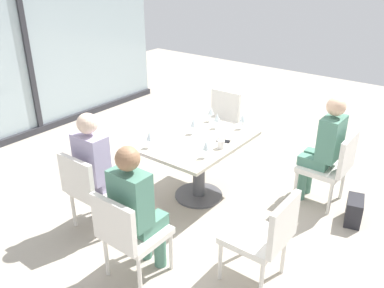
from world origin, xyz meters
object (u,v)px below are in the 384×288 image
(person_far_left, at_px, (97,165))
(wine_glass_1, at_px, (217,118))
(chair_far_left, at_px, (91,187))
(wine_glass_0, at_px, (150,136))
(person_front_right, at_px, (324,145))
(wine_glass_4, at_px, (243,118))
(chair_front_right, at_px, (331,164))
(wine_glass_2, at_px, (211,111))
(handbag_0, at_px, (354,210))
(chair_side_end, at_px, (129,232))
(person_side_end, at_px, (137,205))
(chair_far_right, at_px, (219,119))
(wine_glass_5, at_px, (193,123))
(coffee_cup, at_px, (221,144))
(chair_front_left, at_px, (265,234))
(wine_glass_3, at_px, (206,146))
(cell_phone_on_table, at_px, (223,141))
(dining_table_main, at_px, (199,155))

(person_far_left, distance_m, wine_glass_1, 1.52)
(chair_far_left, distance_m, wine_glass_0, 0.79)
(chair_far_left, height_order, person_far_left, person_far_left)
(person_front_right, bearing_deg, wine_glass_4, 102.31)
(wine_glass_0, bearing_deg, wine_glass_4, -26.09)
(chair_front_right, relative_size, wine_glass_2, 4.70)
(handbag_0, bearing_deg, wine_glass_4, 76.24)
(chair_side_end, height_order, handbag_0, chair_side_end)
(person_side_end, distance_m, wine_glass_4, 1.90)
(chair_far_right, distance_m, wine_glass_5, 1.16)
(wine_glass_0, distance_m, handbag_0, 2.30)
(handbag_0, bearing_deg, chair_far_right, 60.47)
(wine_glass_0, bearing_deg, chair_far_right, 6.76)
(wine_glass_4, bearing_deg, coffee_cup, -170.80)
(chair_far_right, bearing_deg, chair_front_left, -137.85)
(person_far_left, height_order, wine_glass_5, person_far_left)
(person_front_right, relative_size, wine_glass_3, 6.81)
(chair_far_right, distance_m, handbag_0, 2.20)
(person_side_end, xyz_separation_m, wine_glass_5, (1.42, 0.48, 0.16))
(wine_glass_4, bearing_deg, person_front_right, -77.69)
(wine_glass_4, distance_m, wine_glass_5, 0.60)
(wine_glass_3, bearing_deg, person_front_right, -37.63)
(wine_glass_3, xyz_separation_m, wine_glass_5, (0.40, 0.46, 0.00))
(chair_front_left, bearing_deg, wine_glass_0, 79.22)
(wine_glass_2, xyz_separation_m, coffee_cup, (-0.56, -0.52, -0.09))
(chair_front_right, relative_size, wine_glass_5, 4.70)
(person_side_end, xyz_separation_m, cell_phone_on_table, (1.45, 0.09, 0.03))
(wine_glass_3, xyz_separation_m, cell_phone_on_table, (0.43, 0.07, -0.13))
(person_side_end, distance_m, cell_phone_on_table, 1.45)
(chair_front_right, relative_size, chair_far_left, 1.00)
(dining_table_main, bearing_deg, coffee_cup, -95.93)
(chair_front_right, bearing_deg, chair_far_left, 137.85)
(chair_far_left, bearing_deg, chair_front_left, -77.69)
(wine_glass_3, bearing_deg, wine_glass_0, 105.87)
(person_front_right, bearing_deg, chair_front_left, -175.94)
(dining_table_main, xyz_separation_m, handbag_0, (0.59, -1.60, -0.40))
(chair_front_left, xyz_separation_m, person_far_left, (-0.27, 1.74, 0.20))
(chair_front_right, distance_m, person_far_left, 2.51)
(person_front_right, xyz_separation_m, wine_glass_5, (-0.67, 1.29, 0.16))
(chair_far_right, xyz_separation_m, chair_front_left, (-1.92, -1.74, 0.00))
(wine_glass_2, height_order, coffee_cup, wine_glass_2)
(wine_glass_5, bearing_deg, chair_front_right, -64.40)
(dining_table_main, height_order, wine_glass_5, wine_glass_5)
(chair_far_right, bearing_deg, handbag_0, -104.98)
(chair_front_left, bearing_deg, wine_glass_3, 63.51)
(wine_glass_1, xyz_separation_m, wine_glass_4, (0.17, -0.24, 0.00))
(chair_side_end, xyz_separation_m, handbag_0, (2.02, -1.28, -0.36))
(wine_glass_0, relative_size, wine_glass_1, 1.00)
(person_side_end, height_order, cell_phone_on_table, person_side_end)
(chair_front_left, xyz_separation_m, person_front_right, (1.54, 0.11, 0.20))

